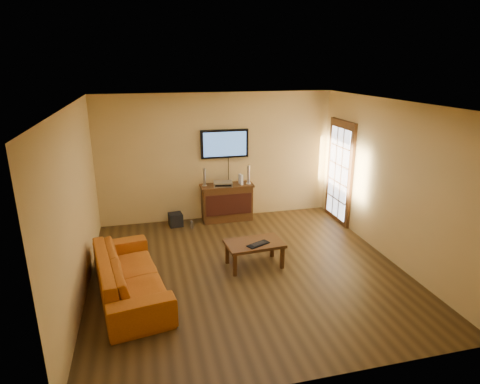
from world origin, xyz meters
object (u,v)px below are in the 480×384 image
object	(u,v)px
speaker_left	(204,178)
bottle	(192,225)
game_console	(241,179)
media_console	(227,202)
coffee_table	(254,246)
television	(225,144)
av_receiver	(223,184)
sofa	(129,268)
subwoofer	(176,220)
keyboard	(258,244)
speaker_right	(249,175)

from	to	relation	value
speaker_left	bottle	size ratio (longest dim) A/B	2.07
game_console	media_console	bearing A→B (deg)	165.32
coffee_table	game_console	distance (m)	2.21
television	av_receiver	bearing A→B (deg)	-112.19
sofa	bottle	distance (m)	2.55
av_receiver	bottle	size ratio (longest dim) A/B	2.18
media_console	bottle	distance (m)	0.93
subwoofer	keyboard	xyz separation A→B (m)	(1.16, -2.18, 0.30)
television	speaker_left	bearing A→B (deg)	-163.90
television	speaker_right	world-z (taller)	television
coffee_table	speaker_right	bearing A→B (deg)	77.63
television	game_console	world-z (taller)	television
television	subwoofer	xyz separation A→B (m)	(-1.12, -0.25, -1.51)
speaker_left	subwoofer	xyz separation A→B (m)	(-0.65, -0.12, -0.83)
coffee_table	television	bearing A→B (deg)	90.08
subwoofer	sofa	bearing A→B (deg)	-116.40
coffee_table	bottle	xyz separation A→B (m)	(-0.82, 1.84, -0.28)
television	bottle	xyz separation A→B (m)	(-0.82, -0.49, -1.56)
av_receiver	speaker_right	bearing A→B (deg)	11.37
av_receiver	subwoofer	world-z (taller)	av_receiver
av_receiver	bottle	distance (m)	1.08
television	av_receiver	size ratio (longest dim) A/B	2.60
av_receiver	keyboard	distance (m)	2.24
subwoofer	bottle	size ratio (longest dim) A/B	1.51
speaker_left	game_console	distance (m)	0.78
speaker_left	av_receiver	world-z (taller)	speaker_left
av_receiver	game_console	size ratio (longest dim) A/B	1.82
television	speaker_right	bearing A→B (deg)	-23.45
speaker_left	speaker_right	size ratio (longest dim) A/B	0.93
media_console	av_receiver	size ratio (longest dim) A/B	2.87
keyboard	game_console	bearing A→B (deg)	83.31
speaker_right	bottle	bearing A→B (deg)	-167.35
coffee_table	media_console	bearing A→B (deg)	90.09
keyboard	bottle	bearing A→B (deg)	113.79
coffee_table	bottle	world-z (taller)	coffee_table
sofa	speaker_right	size ratio (longest dim) A/B	5.50
game_console	subwoofer	size ratio (longest dim) A/B	0.79
av_receiver	keyboard	size ratio (longest dim) A/B	0.94
television	game_console	distance (m)	0.82
av_receiver	game_console	bearing A→B (deg)	12.99
speaker_right	bottle	xyz separation A→B (m)	(-1.29, -0.29, -0.89)
av_receiver	game_console	xyz separation A→B (m)	(0.39, 0.03, 0.06)
television	subwoofer	size ratio (longest dim) A/B	3.75
speaker_left	television	bearing A→B (deg)	16.10
media_console	bottle	xyz separation A→B (m)	(-0.82, -0.32, -0.32)
television	coffee_table	size ratio (longest dim) A/B	1.04
coffee_table	av_receiver	distance (m)	2.15
sofa	keyboard	bearing A→B (deg)	-91.36
sofa	av_receiver	bearing A→B (deg)	-46.89
sofa	av_receiver	xyz separation A→B (m)	(1.91, 2.50, 0.41)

